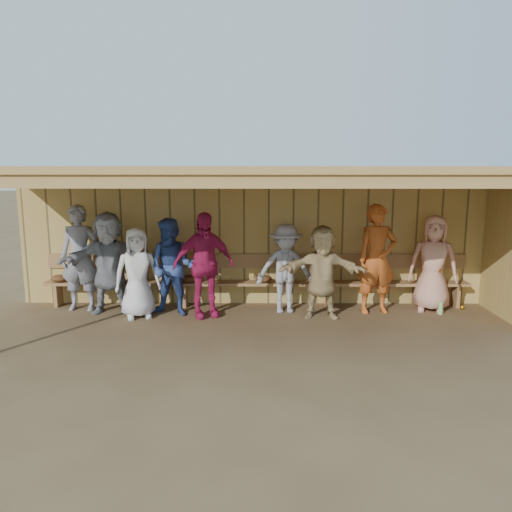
# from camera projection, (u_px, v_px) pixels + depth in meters

# --- Properties ---
(ground) EXTENTS (90.00, 90.00, 0.00)m
(ground) POSITION_uv_depth(u_px,v_px,m) (256.00, 324.00, 8.01)
(ground) COLOR brown
(ground) RESTS_ON ground
(player_a) EXTENTS (0.69, 0.46, 1.86)m
(player_a) POSITION_uv_depth(u_px,v_px,m) (80.00, 258.00, 8.67)
(player_a) COLOR gray
(player_a) RESTS_ON ground
(player_b) EXTENTS (0.86, 0.70, 1.51)m
(player_b) POSITION_uv_depth(u_px,v_px,m) (137.00, 273.00, 8.26)
(player_b) COLOR silver
(player_b) RESTS_ON ground
(player_c) EXTENTS (0.92, 0.79, 1.65)m
(player_c) POSITION_uv_depth(u_px,v_px,m) (172.00, 267.00, 8.39)
(player_c) COLOR #334B8C
(player_c) RESTS_ON ground
(player_d) EXTENTS (1.12, 0.78, 1.77)m
(player_d) POSITION_uv_depth(u_px,v_px,m) (204.00, 265.00, 8.29)
(player_d) COLOR #B61D51
(player_d) RESTS_ON ground
(player_e) EXTENTS (1.05, 0.67, 1.54)m
(player_e) POSITION_uv_depth(u_px,v_px,m) (285.00, 268.00, 8.57)
(player_e) COLOR #939098
(player_e) RESTS_ON ground
(player_f) EXTENTS (1.46, 0.52, 1.56)m
(player_f) POSITION_uv_depth(u_px,v_px,m) (322.00, 272.00, 8.25)
(player_f) COLOR tan
(player_f) RESTS_ON ground
(player_g) EXTENTS (0.75, 0.56, 1.88)m
(player_g) POSITION_uv_depth(u_px,v_px,m) (377.00, 259.00, 8.50)
(player_g) COLOR #BA541D
(player_g) RESTS_ON ground
(player_h) EXTENTS (0.94, 0.75, 1.68)m
(player_h) POSITION_uv_depth(u_px,v_px,m) (433.00, 263.00, 8.64)
(player_h) COLOR tan
(player_h) RESTS_ON ground
(player_extra) EXTENTS (1.69, 0.78, 1.75)m
(player_extra) POSITION_uv_depth(u_px,v_px,m) (109.00, 263.00, 8.52)
(player_extra) COLOR gray
(player_extra) RESTS_ON ground
(dugout_structure) EXTENTS (8.80, 3.20, 2.50)m
(dugout_structure) POSITION_uv_depth(u_px,v_px,m) (279.00, 215.00, 8.39)
(dugout_structure) COLOR tan
(dugout_structure) RESTS_ON ground
(bench) EXTENTS (7.60, 0.34, 0.93)m
(bench) POSITION_uv_depth(u_px,v_px,m) (256.00, 277.00, 9.02)
(bench) COLOR #9F7344
(bench) RESTS_ON ground
(dugout_equipment) EXTENTS (7.38, 0.62, 0.80)m
(dugout_equipment) POSITION_uv_depth(u_px,v_px,m) (218.00, 280.00, 8.90)
(dugout_equipment) COLOR orange
(dugout_equipment) RESTS_ON ground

